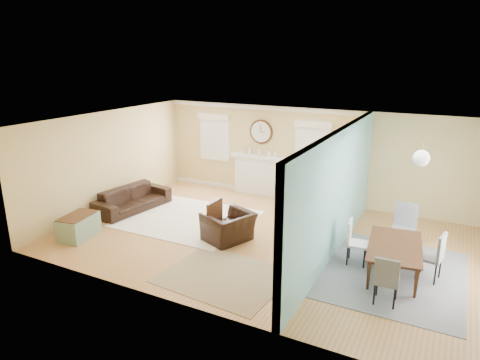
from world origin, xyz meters
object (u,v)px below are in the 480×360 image
dining_table (395,260)px  credenza (338,209)px  sofa (133,199)px  eames_chair (229,227)px  green_chair (301,197)px

dining_table → credenza: bearing=33.3°
sofa → eames_chair: 3.25m
sofa → credenza: 5.32m
eames_chair → dining_table: 3.50m
sofa → green_chair: 4.49m
sofa → green_chair: green_chair is taller
green_chair → dining_table: bearing=134.3°
sofa → dining_table: bearing=-86.3°
eames_chair → credenza: (1.90, 2.02, 0.08)m
green_chair → credenza: size_ratio=0.44×
dining_table → sofa: bearing=79.8°
green_chair → dining_table: (2.77, -2.61, -0.03)m
green_chair → credenza: (1.18, -0.71, 0.08)m
eames_chair → dining_table: bearing=113.3°
eames_chair → credenza: 2.78m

